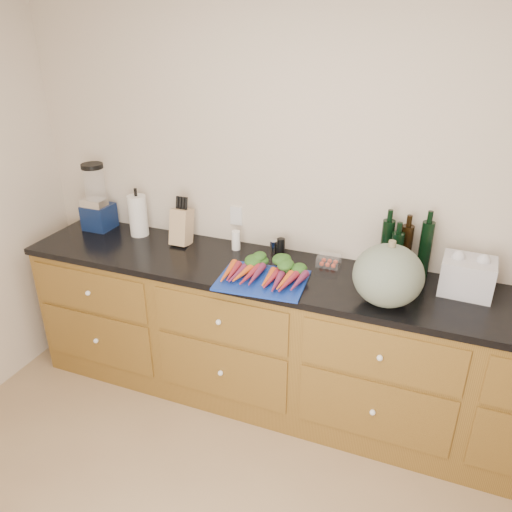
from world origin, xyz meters
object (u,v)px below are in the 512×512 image
at_px(cutting_board, 262,280).
at_px(blender_appliance, 97,201).
at_px(tomato_box, 329,261).
at_px(paper_towel, 138,216).
at_px(knife_block, 182,227).
at_px(squash, 388,275).
at_px(carrots, 265,272).

height_order(cutting_board, blender_appliance, blender_appliance).
bearing_deg(tomato_box, cutting_board, -131.96).
bearing_deg(paper_towel, cutting_board, -17.58).
distance_m(knife_block, tomato_box, 0.97).
relative_size(cutting_board, squash, 1.36).
relative_size(squash, paper_towel, 1.29).
bearing_deg(blender_appliance, tomato_box, 0.44).
height_order(squash, blender_appliance, blender_appliance).
bearing_deg(squash, knife_block, 167.98).
distance_m(carrots, paper_towel, 1.05).
bearing_deg(tomato_box, squash, -40.09).
bearing_deg(knife_block, paper_towel, 176.62).
relative_size(blender_appliance, paper_towel, 1.66).
bearing_deg(tomato_box, blender_appliance, -179.56).
bearing_deg(blender_appliance, squash, -8.61).
height_order(squash, tomato_box, squash).
bearing_deg(tomato_box, carrots, -136.01).
bearing_deg(carrots, knife_block, 159.08).
relative_size(squash, knife_block, 1.54).
xyz_separation_m(carrots, tomato_box, (0.30, 0.29, -0.01)).
distance_m(carrots, blender_appliance, 1.37).
distance_m(cutting_board, knife_block, 0.74).
distance_m(cutting_board, tomato_box, 0.44).
height_order(carrots, squash, squash).
xyz_separation_m(knife_block, tomato_box, (0.97, 0.03, -0.08)).
distance_m(cutting_board, squash, 0.69).
bearing_deg(blender_appliance, knife_block, -1.52).
height_order(knife_block, tomato_box, knife_block).
relative_size(carrots, squash, 1.27).
relative_size(cutting_board, knife_block, 2.10).
bearing_deg(carrots, cutting_board, -90.00).
distance_m(cutting_board, paper_towel, 1.07).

